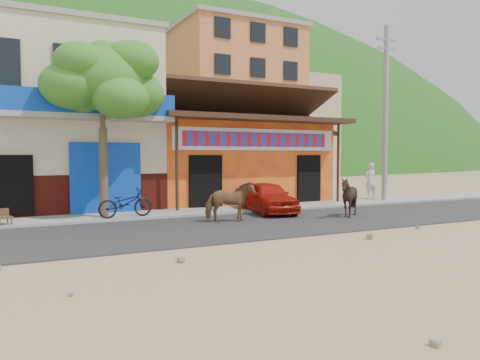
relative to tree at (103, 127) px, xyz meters
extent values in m
plane|color=#9E825B|center=(4.60, -5.80, -3.12)|extent=(120.00, 120.00, 0.00)
cube|color=#28282B|center=(4.60, -3.30, -3.10)|extent=(60.00, 5.00, 0.04)
cube|color=gray|center=(4.60, 0.20, -3.06)|extent=(60.00, 2.00, 0.12)
cube|color=orange|center=(6.60, 4.20, -1.32)|extent=(8.00, 6.00, 3.60)
cube|color=beige|center=(-0.90, 4.20, 0.38)|extent=(7.00, 6.00, 7.00)
cube|color=#CC723F|center=(13.60, 18.20, 2.88)|extent=(9.00, 9.00, 12.00)
cube|color=tan|center=(22.60, 24.20, 1.88)|extent=(8.00, 8.00, 10.00)
ellipsoid|color=#194C14|center=(4.60, 64.20, 8.88)|extent=(100.00, 40.00, 24.00)
cylinder|color=gray|center=(12.80, 0.20, 1.00)|extent=(0.24, 0.24, 8.00)
imported|color=brown|center=(3.47, -2.56, -2.43)|extent=(1.66, 1.00, 1.31)
imported|color=black|center=(7.71, -3.33, -2.39)|extent=(1.35, 1.22, 1.38)
imported|color=#AE170C|center=(5.78, -1.00, -2.49)|extent=(1.83, 3.60, 1.17)
imported|color=black|center=(0.60, -0.50, -2.52)|extent=(1.90, 0.85, 0.96)
imported|color=silver|center=(12.60, 0.90, -2.14)|extent=(0.64, 0.43, 1.73)
camera|label=1|loc=(-3.07, -16.03, -0.94)|focal=35.00mm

